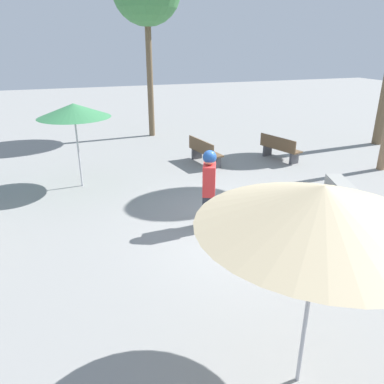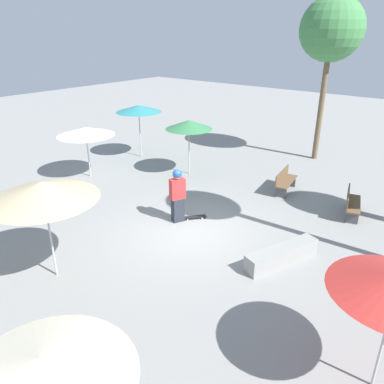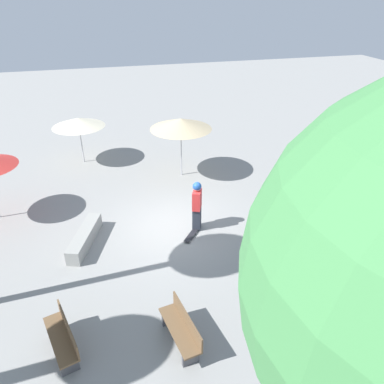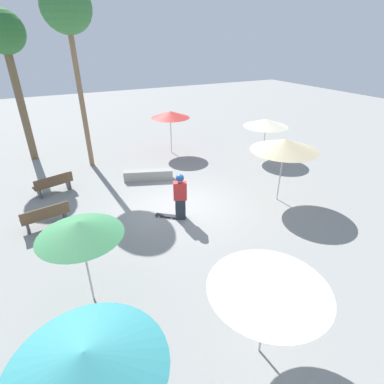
% 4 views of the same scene
% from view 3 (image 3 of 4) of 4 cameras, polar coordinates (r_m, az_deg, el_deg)
% --- Properties ---
extents(ground_plane, '(60.00, 60.00, 0.00)m').
position_cam_3_polar(ground_plane, '(13.25, -2.78, -5.21)').
color(ground_plane, gray).
extents(skater_main, '(0.54, 0.44, 1.80)m').
position_cam_3_polar(skater_main, '(12.62, 0.76, -1.87)').
color(skater_main, '#282D38').
rests_on(skater_main, ground_plane).
extents(skateboard, '(0.75, 0.65, 0.07)m').
position_cam_3_polar(skateboard, '(12.68, -0.14, -6.64)').
color(skateboard, black).
rests_on(skateboard, ground_plane).
extents(concrete_ledge, '(2.29, 1.19, 0.48)m').
position_cam_3_polar(concrete_ledge, '(12.75, -16.01, -6.72)').
color(concrete_ledge, gray).
rests_on(concrete_ledge, ground_plane).
extents(bench_near, '(1.66, 0.87, 0.85)m').
position_cam_3_polar(bench_near, '(9.60, -19.02, -20.20)').
color(bench_near, '#47474C').
rests_on(bench_near, ground_plane).
extents(bench_far, '(1.65, 0.71, 0.85)m').
position_cam_3_polar(bench_far, '(9.29, -1.58, -20.12)').
color(bench_far, '#47474C').
rests_on(bench_far, ground_plane).
extents(shade_umbrella_tan, '(2.61, 2.61, 2.59)m').
position_cam_3_polar(shade_umbrella_tan, '(15.87, -1.71, 10.36)').
color(shade_umbrella_tan, '#B7B7BC').
rests_on(shade_umbrella_tan, ground_plane).
extents(shade_umbrella_green, '(1.98, 1.98, 2.38)m').
position_cam_3_polar(shade_umbrella_green, '(10.17, 20.46, -4.24)').
color(shade_umbrella_green, '#B7B7BC').
rests_on(shade_umbrella_green, ground_plane).
extents(shade_umbrella_cream, '(2.39, 2.39, 2.16)m').
position_cam_3_polar(shade_umbrella_cream, '(18.09, -16.94, 10.13)').
color(shade_umbrella_cream, '#B7B7BC').
rests_on(shade_umbrella_cream, ground_plane).
extents(shade_umbrella_white, '(2.37, 2.37, 2.15)m').
position_cam_3_polar(shade_umbrella_white, '(14.05, 24.37, 3.40)').
color(shade_umbrella_white, '#B7B7BC').
rests_on(shade_umbrella_white, ground_plane).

